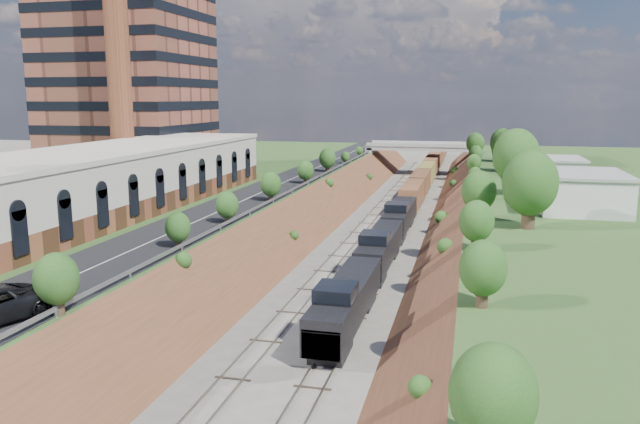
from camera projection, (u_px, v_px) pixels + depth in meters
platform_left at (159, 201)px, 91.65m from camera, size 44.00×180.00×5.00m
embankment_left at (304, 225)px, 86.95m from camera, size 10.00×180.00×10.00m
embankment_right at (465, 233)px, 81.80m from camera, size 10.00×180.00×10.00m
rail_left_track at (363, 227)px, 84.97m from camera, size 1.58×180.00×0.18m
rail_right_track at (401, 229)px, 83.75m from camera, size 1.58×180.00×0.18m
road at (272, 188)px, 87.09m from camera, size 8.00×180.00×0.10m
guardrail at (300, 186)px, 85.85m from camera, size 0.10×171.00×0.70m
commercial_building at (101, 181)px, 68.37m from camera, size 14.30×62.30×7.00m
highrise_tower at (124, 0)px, 100.17m from camera, size 22.00×22.00×53.90m
smokestack at (117, 41)px, 84.45m from camera, size 3.20×3.20×40.00m
overpass at (421, 153)px, 142.70m from camera, size 24.50×8.30×7.40m
white_building_near at (581, 192)px, 69.96m from camera, size 9.00×12.00×4.00m
white_building_far at (553, 172)px, 91.13m from camera, size 8.00×10.00×3.60m
tree_right_large at (530, 184)px, 59.59m from camera, size 5.25×5.25×7.61m
tree_left_crest at (155, 236)px, 47.65m from camera, size 2.45×2.45×3.55m
freight_train at (423, 178)px, 118.21m from camera, size 2.79×158.05×4.55m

